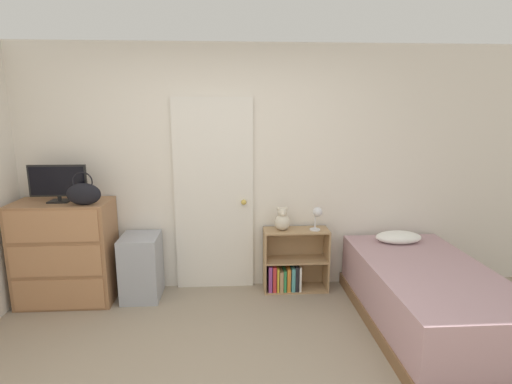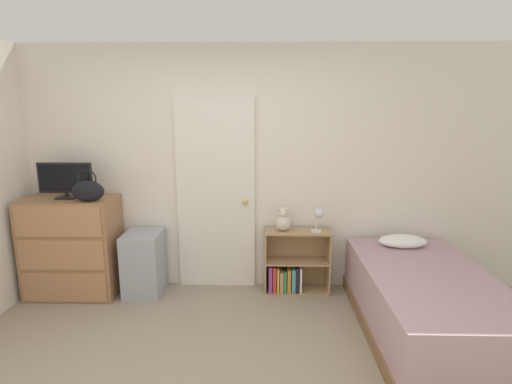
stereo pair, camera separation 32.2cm
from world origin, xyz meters
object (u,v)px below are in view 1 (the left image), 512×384
object	(u,v)px
tv	(58,183)
desk_lamp	(317,214)
dresser	(66,252)
bed	(427,297)
bookshelf	(291,267)
handbag	(84,194)
storage_bin	(141,267)
teddy_bear	(282,220)

from	to	relation	value
tv	desk_lamp	world-z (taller)	tv
dresser	bed	world-z (taller)	dresser
bookshelf	handbag	bearing A→B (deg)	-172.61
tv	bed	world-z (taller)	tv
handbag	storage_bin	size ratio (longest dim) A/B	0.48
desk_lamp	bed	bearing A→B (deg)	-42.82
handbag	bookshelf	distance (m)	2.19
storage_bin	bookshelf	xyz separation A→B (m)	(1.55, 0.09, -0.07)
dresser	bookshelf	bearing A→B (deg)	2.84
storage_bin	bookshelf	world-z (taller)	bookshelf
bookshelf	bed	xyz separation A→B (m)	(1.09, -0.81, 0.02)
dresser	storage_bin	distance (m)	0.75
storage_bin	teddy_bear	xyz separation A→B (m)	(1.45, 0.08, 0.45)
tv	handbag	distance (m)	0.33
handbag	bed	xyz separation A→B (m)	(3.09, -0.56, -0.85)
tv	desk_lamp	distance (m)	2.56
handbag	bed	bearing A→B (deg)	-10.22
storage_bin	teddy_bear	bearing A→B (deg)	3.29
teddy_bear	handbag	bearing A→B (deg)	-172.28
desk_lamp	handbag	bearing A→B (deg)	-174.47
bed	dresser	bearing A→B (deg)	168.21
handbag	tv	bearing A→B (deg)	152.79
storage_bin	desk_lamp	xyz separation A→B (m)	(1.81, 0.04, 0.51)
bookshelf	bed	bearing A→B (deg)	-36.73
bookshelf	desk_lamp	world-z (taller)	desk_lamp
bookshelf	desk_lamp	size ratio (longest dim) A/B	2.73
tv	handbag	xyz separation A→B (m)	(0.29, -0.15, -0.08)
desk_lamp	bed	world-z (taller)	desk_lamp
dresser	bookshelf	size ratio (longest dim) A/B	1.51
dresser	handbag	world-z (taller)	handbag
bookshelf	bed	distance (m)	1.36
bookshelf	teddy_bear	distance (m)	0.53
storage_bin	bed	size ratio (longest dim) A/B	0.34
tv	storage_bin	world-z (taller)	tv
bed	bookshelf	bearing A→B (deg)	143.27
dresser	bookshelf	xyz separation A→B (m)	(2.27, 0.11, -0.26)
desk_lamp	tv	bearing A→B (deg)	-178.40
dresser	bookshelf	world-z (taller)	dresser
dresser	teddy_bear	xyz separation A→B (m)	(2.17, 0.11, 0.26)
tv	bookshelf	xyz separation A→B (m)	(2.28, 0.11, -0.96)
storage_bin	desk_lamp	bearing A→B (deg)	1.41
dresser	storage_bin	world-z (taller)	dresser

